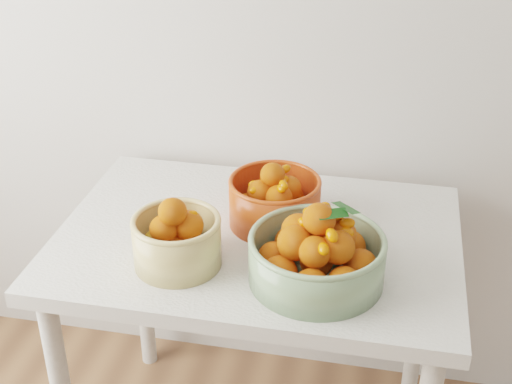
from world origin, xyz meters
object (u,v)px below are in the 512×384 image
Objects in this scene: table at (258,266)px; bowl_orange at (275,200)px; bowl_cream at (177,240)px; bowl_green at (317,255)px.

bowl_orange is (0.03, 0.06, 0.16)m from table.
bowl_cream is 0.61× the size of bowl_green.
table is 2.50× the size of bowl_green.
bowl_green is 0.26m from bowl_orange.
table is at bearing 135.97° from bowl_green.
bowl_orange is at bearing 50.35° from bowl_cream.
bowl_green is at bearing 0.17° from bowl_cream.
bowl_green reaches higher than bowl_orange.
bowl_orange reaches higher than table.
table is at bearing 46.18° from bowl_cream.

